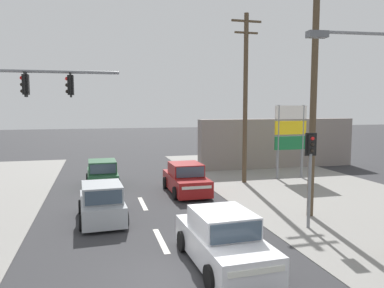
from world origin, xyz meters
TOP-DOWN VIEW (x-y plane):
  - ground_plane at (0.00, 0.00)m, footprint 140.00×140.00m
  - lane_dash_mid at (0.00, 3.00)m, footprint 0.20×2.40m
  - lane_dash_far at (0.00, 8.00)m, footprint 0.20×2.40m
  - utility_pole_midground_right at (6.43, 4.25)m, footprint 1.80×0.26m
  - utility_pole_background_right at (6.45, 11.32)m, footprint 1.80×0.26m
  - traffic_signal_mast at (-5.08, 4.71)m, footprint 5.29×0.48m
  - pedestal_signal_right_kerb at (5.53, 2.90)m, footprint 0.44×0.29m
  - shopping_plaza_sign at (9.70, 11.82)m, footprint 2.10×0.16m
  - shopfront_wall_far at (11.00, 16.00)m, footprint 12.00×1.00m
  - hatchback_oncoming_mid at (-1.88, 5.78)m, footprint 1.91×3.71m
  - sedan_kerbside_parked at (1.39, 0.66)m, footprint 2.02×4.30m
  - sedan_receding_far at (2.48, 9.66)m, footprint 1.91×4.25m
  - hatchback_crossing_left at (-1.74, 12.25)m, footprint 1.83×3.67m

SIDE VIEW (x-z plane):
  - ground_plane at x=0.00m, z-range 0.00..0.00m
  - lane_dash_mid at x=0.00m, z-range 0.00..0.01m
  - lane_dash_far at x=0.00m, z-range 0.00..0.01m
  - hatchback_oncoming_mid at x=-1.88m, z-range -0.06..1.47m
  - hatchback_crossing_left at x=-1.74m, z-range -0.06..1.47m
  - sedan_kerbside_parked at x=1.39m, z-range -0.08..1.48m
  - sedan_receding_far at x=2.48m, z-range -0.08..1.48m
  - shopfront_wall_far at x=11.00m, z-range 0.00..3.60m
  - pedestal_signal_right_kerb at x=5.53m, z-range 0.64..4.20m
  - shopping_plaza_sign at x=9.70m, z-range 0.68..5.28m
  - traffic_signal_mast at x=-5.08m, z-range 1.15..7.15m
  - utility_pole_background_right at x=6.45m, z-range 0.24..10.05m
  - utility_pole_midground_right at x=6.43m, z-range 0.24..10.50m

